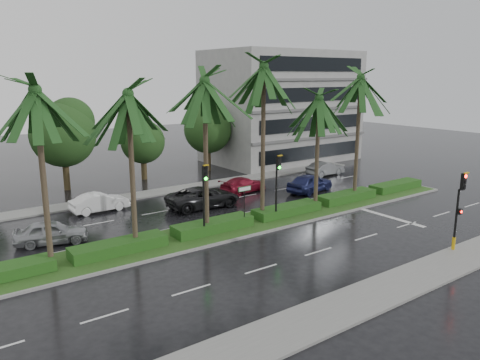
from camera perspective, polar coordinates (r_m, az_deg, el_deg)
ground at (r=29.75m, az=2.66°, el=-5.85°), size 120.00×120.00×0.00m
near_sidewalk at (r=23.21m, az=18.88°, el=-11.93°), size 40.00×2.40×0.12m
far_sidewalk at (r=39.45m, az=-8.25°, el=-1.21°), size 40.00×2.00×0.12m
median at (r=30.47m, az=1.48°, el=-5.23°), size 36.00×4.00×0.15m
hedge at (r=30.36m, az=1.49°, el=-4.56°), size 35.20×1.40×0.60m
lane_markings at (r=31.34m, az=7.51°, el=-4.97°), size 34.00×13.06×0.01m
palm_row at (r=28.28m, az=-0.49°, el=10.30°), size 26.30×4.20×10.64m
signal_near at (r=27.67m, az=25.13°, el=-3.09°), size 0.34×0.45×4.36m
signal_median_left at (r=26.93m, az=-4.36°, el=-1.22°), size 0.34×0.42×4.36m
signal_median_right at (r=30.09m, az=4.60°, el=0.26°), size 0.34×0.42×4.36m
street_sign at (r=28.92m, az=0.55°, el=-1.99°), size 0.95×0.09×2.60m
bg_trees at (r=44.39m, az=-9.71°, el=6.30°), size 32.91×5.57×8.04m
building at (r=53.03m, az=5.04°, el=8.92°), size 16.00×10.00×12.00m
car_silver at (r=28.92m, az=-22.02°, el=-5.93°), size 2.67×4.31×1.37m
car_white at (r=34.50m, az=-16.74°, el=-2.61°), size 1.51×4.08×1.33m
car_darkgrey at (r=34.15m, az=-4.50°, el=-2.10°), size 2.82×5.58×1.51m
car_red at (r=38.41m, az=0.40°, el=-0.59°), size 2.42×4.54×1.25m
car_blue at (r=38.88m, az=8.52°, el=-0.35°), size 2.58×4.76×1.54m
car_grey at (r=45.59m, az=10.34°, el=1.38°), size 1.49×4.07×1.33m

